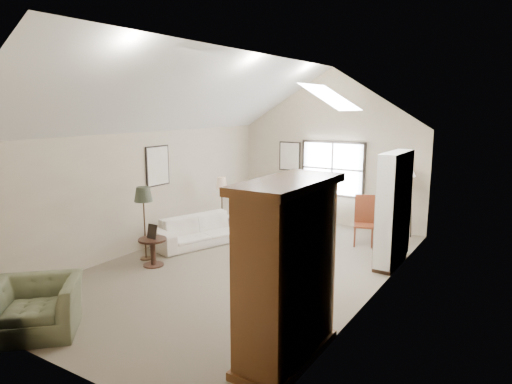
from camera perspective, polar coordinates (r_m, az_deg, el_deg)
The scene contains 18 objects.
room_shell at distance 8.32m, azimuth -1.49°, elevation 11.89°, with size 5.01×8.01×4.00m.
window at distance 11.89m, azimuth 9.54°, elevation 2.89°, with size 1.72×0.08×1.42m, color black.
skylight at distance 8.50m, azimuth 9.46°, elevation 11.81°, with size 0.80×1.20×0.52m, color white, non-canonical shape.
wall_art at distance 11.06m, azimuth -4.06°, elevation 3.88°, with size 1.97×3.71×0.88m.
armoire at distance 5.49m, azimuth 3.91°, elevation -9.95°, with size 0.60×1.50×2.20m, color brown.
tv_alcove at distance 9.03m, azimuth 16.88°, elevation -1.82°, with size 0.32×1.30×2.10m, color white.
media_console at distance 9.25m, azimuth 16.48°, elevation -6.96°, with size 0.34×1.18×0.60m, color #382316.
tv_panel at distance 9.08m, azimuth 16.68°, elevation -3.22°, with size 0.05×0.90×0.55m, color black.
sofa at distance 10.25m, azimuth -6.86°, elevation -4.77°, with size 2.16×0.84×0.63m, color beige.
armchair_near at distance 7.01m, azimuth -25.82°, elevation -12.84°, with size 1.10×0.96×0.72m, color #555E42.
armchair_far at distance 10.62m, azimuth 6.62°, elevation -3.68°, with size 0.88×0.90×0.82m, color #575D41.
coffee_table at distance 9.19m, azimuth 1.45°, elevation -7.05°, with size 0.91×0.51×0.47m, color #3A2A17.
bowl at distance 9.11m, azimuth 1.46°, elevation -5.49°, with size 0.22×0.22×0.05m, color #392417.
side_table at distance 9.05m, azimuth -12.75°, elevation -7.35°, with size 0.54×0.54×0.54m, color #341D15.
side_chair at distance 10.29m, azimuth 13.35°, elevation -3.54°, with size 0.43×0.43×1.11m, color brown.
tripod_lamp at distance 11.05m, azimuth 17.78°, elevation -0.79°, with size 0.54×0.54×1.87m, color silver, non-canonical shape.
dark_lamp at distance 9.33m, azimuth -13.76°, elevation -3.77°, with size 0.36×0.36×1.51m, color #25291D, non-canonical shape.
tan_lamp at distance 11.26m, azimuth -4.27°, elevation -1.42°, with size 0.27×0.27×1.35m, color tan, non-canonical shape.
Camera 1 is at (4.58, -6.94, 3.03)m, focal length 32.00 mm.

